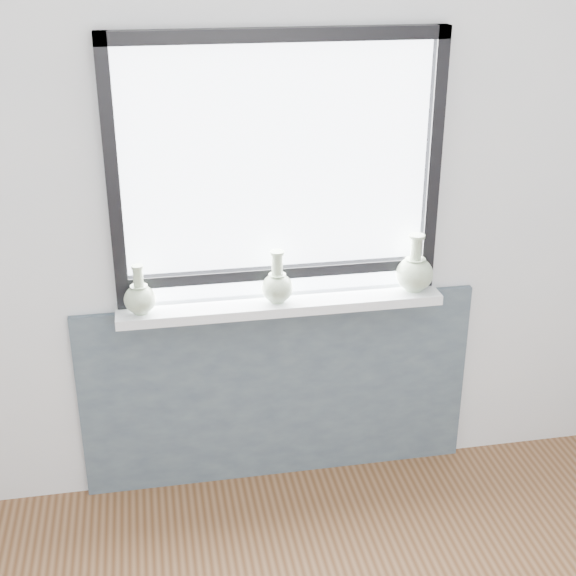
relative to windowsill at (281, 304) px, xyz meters
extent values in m
cube|color=silver|center=(0.00, 0.10, 0.42)|extent=(3.60, 0.02, 2.60)
cube|color=slate|center=(0.00, 0.07, -0.45)|extent=(1.70, 0.03, 0.86)
cube|color=white|center=(0.00, 0.00, 0.00)|extent=(1.32, 0.18, 0.04)
cube|color=black|center=(-0.62, 0.05, 0.55)|extent=(0.05, 0.06, 1.05)
cube|color=black|center=(0.62, 0.05, 0.55)|extent=(0.05, 0.06, 1.05)
cube|color=black|center=(0.00, 0.05, 1.04)|extent=(1.30, 0.06, 0.05)
cube|color=black|center=(0.00, 0.05, 0.12)|extent=(1.20, 0.05, 0.04)
cube|color=white|center=(0.00, 0.08, 0.52)|extent=(1.20, 0.01, 1.00)
cylinder|color=#AAC19E|center=(-0.56, -0.02, 0.02)|extent=(0.06, 0.06, 0.01)
ellipsoid|color=#AAC19E|center=(-0.56, -0.02, 0.08)|extent=(0.12, 0.12, 0.11)
cone|color=#AAC19E|center=(-0.56, -0.02, 0.12)|extent=(0.07, 0.07, 0.03)
cylinder|color=#AAC19E|center=(-0.56, -0.02, 0.16)|extent=(0.04, 0.04, 0.09)
cylinder|color=#AAC19E|center=(-0.56, -0.02, 0.21)|extent=(0.05, 0.05, 0.01)
cylinder|color=#AAC19E|center=(-0.02, -0.01, 0.02)|extent=(0.06, 0.06, 0.01)
ellipsoid|color=#AAC19E|center=(-0.02, -0.01, 0.08)|extent=(0.13, 0.13, 0.12)
cone|color=#AAC19E|center=(-0.02, -0.01, 0.12)|extent=(0.07, 0.07, 0.03)
cylinder|color=#AAC19E|center=(-0.02, -0.01, 0.17)|extent=(0.05, 0.05, 0.11)
cylinder|color=#AAC19E|center=(-0.02, -0.01, 0.23)|extent=(0.06, 0.06, 0.01)
cylinder|color=#AAC19E|center=(0.56, 0.00, 0.02)|extent=(0.07, 0.07, 0.01)
ellipsoid|color=#AAC19E|center=(0.56, 0.00, 0.09)|extent=(0.15, 0.15, 0.14)
cone|color=#AAC19E|center=(0.56, 0.00, 0.15)|extent=(0.09, 0.09, 0.03)
cylinder|color=#AAC19E|center=(0.56, 0.00, 0.20)|extent=(0.04, 0.04, 0.11)
cylinder|color=#AAC19E|center=(0.56, 0.00, 0.26)|extent=(0.07, 0.07, 0.01)
camera|label=1|loc=(-0.51, -2.91, 1.37)|focal=50.00mm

